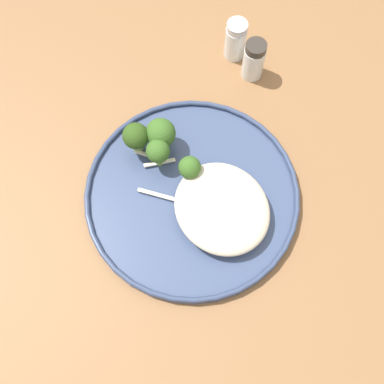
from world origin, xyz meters
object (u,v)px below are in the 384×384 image
seared_scallop_on_noodles (215,212)px  dinner_plate (192,195)px  broccoli_floret_left_leaning (161,134)px  broccoli_floret_front_edge (136,137)px  seared_scallop_center_golden (234,190)px  pepper_shaker (254,60)px  broccoli_floret_rear_charred (158,152)px  seared_scallop_tilted_round (201,221)px  salt_shaker (236,40)px  seared_scallop_left_edge (245,224)px  broccoli_floret_small_sprig (190,168)px  seared_scallop_rear_pale (213,185)px  seared_scallop_half_hidden (242,208)px

seared_scallop_on_noodles → dinner_plate: bearing=-168.8°
dinner_plate → broccoli_floret_left_leaning: (-0.08, 0.01, 0.04)m
dinner_plate → broccoli_floret_front_edge: (-0.10, -0.02, 0.04)m
seared_scallop_on_noodles → seared_scallop_center_golden: 0.04m
pepper_shaker → broccoli_floret_front_edge: bearing=-86.3°
dinner_plate → pepper_shaker: (-0.11, 0.19, 0.02)m
broccoli_floret_rear_charred → broccoli_floret_left_leaning: (-0.02, 0.02, 0.00)m
seared_scallop_tilted_round → broccoli_floret_rear_charred: size_ratio=0.44×
broccoli_floret_rear_charred → seared_scallop_tilted_round: bearing=-2.7°
broccoli_floret_rear_charred → salt_shaker: salt_shaker is taller
dinner_plate → seared_scallop_left_edge: bearing=20.8°
pepper_shaker → seared_scallop_left_edge: bearing=-40.2°
dinner_plate → seared_scallop_left_edge: (0.08, 0.03, 0.01)m
salt_shaker → seared_scallop_left_edge: bearing=-34.4°
dinner_plate → salt_shaker: (-0.16, 0.19, 0.02)m
seared_scallop_left_edge → broccoli_floret_left_leaning: bearing=-172.6°
seared_scallop_center_golden → broccoli_floret_left_leaning: size_ratio=0.56×
seared_scallop_center_golden → broccoli_floret_small_sprig: size_ratio=0.62×
seared_scallop_left_edge → seared_scallop_center_golden: bearing=158.4°
seared_scallop_center_golden → salt_shaker: (-0.19, 0.14, 0.01)m
broccoli_floret_front_edge → broccoli_floret_small_sprig: broccoli_floret_front_edge is taller
seared_scallop_left_edge → broccoli_floret_rear_charred: size_ratio=0.63×
seared_scallop_left_edge → dinner_plate: bearing=-159.2°
seared_scallop_rear_pale → salt_shaker: (-0.17, 0.16, 0.01)m
broccoli_floret_front_edge → salt_shaker: (-0.06, 0.21, -0.01)m
seared_scallop_on_noodles → broccoli_floret_small_sprig: size_ratio=0.51×
broccoli_floret_rear_charred → salt_shaker: bearing=114.8°
dinner_plate → seared_scallop_center_golden: (0.03, 0.05, 0.01)m
seared_scallop_on_noodles → pepper_shaker: 0.24m
seared_scallop_tilted_round → seared_scallop_on_noodles: bearing=88.4°
dinner_plate → broccoli_floret_small_sprig: size_ratio=5.77×
dinner_plate → seared_scallop_left_edge: seared_scallop_left_edge is taller
dinner_plate → broccoli_floret_front_edge: broccoli_floret_front_edge is taller
dinner_plate → seared_scallop_half_hidden: seared_scallop_half_hidden is taller
salt_shaker → seared_scallop_half_hidden: bearing=-35.0°
seared_scallop_tilted_round → salt_shaker: size_ratio=0.34×
seared_scallop_tilted_round → seared_scallop_left_edge: size_ratio=0.71×
seared_scallop_on_noodles → broccoli_floret_front_edge: size_ratio=0.45×
dinner_plate → seared_scallop_on_noodles: (0.04, 0.01, 0.01)m
seared_scallop_rear_pale → broccoli_floret_left_leaning: size_ratio=0.50×
dinner_plate → pepper_shaker: bearing=120.8°
seared_scallop_tilted_round → pepper_shaker: bearing=127.1°
dinner_plate → seared_scallop_center_golden: size_ratio=9.23×
pepper_shaker → seared_scallop_tilted_round: bearing=-52.9°
seared_scallop_tilted_round → seared_scallop_left_edge: same height
broccoli_floret_small_sprig → pepper_shaker: (-0.09, 0.18, -0.01)m
seared_scallop_tilted_round → seared_scallop_on_noodles: same height
seared_scallop_rear_pale → broccoli_floret_small_sprig: 0.04m
seared_scallop_center_golden → broccoli_floret_front_edge: size_ratio=0.56×
seared_scallop_rear_pale → seared_scallop_center_golden: 0.03m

